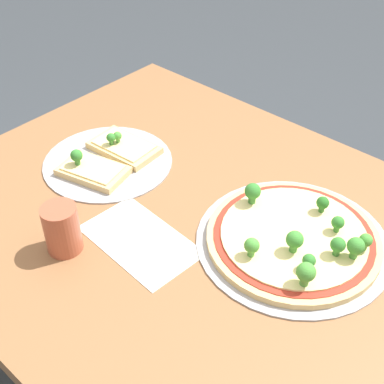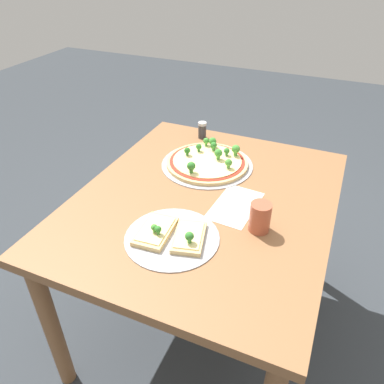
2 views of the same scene
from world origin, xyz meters
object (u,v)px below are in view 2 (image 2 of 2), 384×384
at_px(pizza_tray_whole, 208,162).
at_px(pizza_tray_slice, 171,235).
at_px(drinking_cup, 260,217).
at_px(condiment_shaker, 202,130).
at_px(dining_table, 205,217).

distance_m(pizza_tray_whole, pizza_tray_slice, 0.48).
distance_m(drinking_cup, condiment_shaker, 0.70).
relative_size(dining_table, drinking_cup, 10.73).
bearing_deg(pizza_tray_slice, drinking_cup, -58.42).
xyz_separation_m(drinking_cup, condiment_shaker, (0.56, 0.43, -0.01)).
height_order(dining_table, pizza_tray_slice, pizza_tray_slice).
relative_size(dining_table, pizza_tray_whole, 2.85).
relative_size(pizza_tray_whole, drinking_cup, 3.77).
xyz_separation_m(dining_table, drinking_cup, (-0.10, -0.23, 0.14)).
height_order(drinking_cup, condiment_shaker, drinking_cup).
distance_m(dining_table, condiment_shaker, 0.51).
bearing_deg(pizza_tray_slice, pizza_tray_whole, 7.48).
distance_m(dining_table, pizza_tray_slice, 0.27).
xyz_separation_m(dining_table, pizza_tray_whole, (0.23, 0.08, 0.11)).
relative_size(drinking_cup, condiment_shaker, 1.30).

